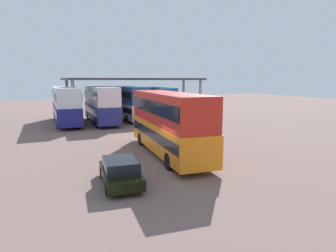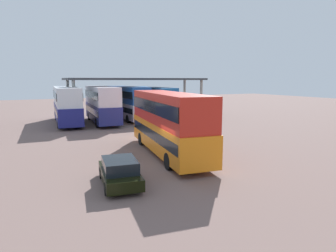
{
  "view_description": "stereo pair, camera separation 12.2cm",
  "coord_description": "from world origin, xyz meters",
  "px_view_note": "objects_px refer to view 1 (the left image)",
  "views": [
    {
      "loc": [
        -7.78,
        -14.43,
        5.17
      ],
      "look_at": [
        1.05,
        3.3,
        2.0
      ],
      "focal_mm": 30.98,
      "sensor_mm": 36.0,
      "label": 1
    },
    {
      "loc": [
        -7.67,
        -14.49,
        5.17
      ],
      "look_at": [
        1.05,
        3.3,
        2.0
      ],
      "focal_mm": 30.98,
      "sensor_mm": 36.0,
      "label": 2
    }
  ],
  "objects_px": {
    "double_decker_near_canopy": "(66,104)",
    "double_decker_mid_row": "(101,103)",
    "double_decker_main": "(168,121)",
    "parked_hatchback": "(120,172)",
    "double_decker_end_of_row": "(150,101)",
    "double_decker_far_right": "(126,101)"
  },
  "relations": [
    {
      "from": "double_decker_end_of_row",
      "to": "double_decker_far_right",
      "type": "bearing_deg",
      "value": 90.84
    },
    {
      "from": "double_decker_near_canopy",
      "to": "double_decker_end_of_row",
      "type": "distance_m",
      "value": 11.13
    },
    {
      "from": "double_decker_near_canopy",
      "to": "parked_hatchback",
      "type": "bearing_deg",
      "value": -177.84
    },
    {
      "from": "double_decker_main",
      "to": "double_decker_end_of_row",
      "type": "xyz_separation_m",
      "value": [
        6.69,
        18.92,
        -0.06
      ]
    },
    {
      "from": "parked_hatchback",
      "to": "double_decker_mid_row",
      "type": "distance_m",
      "value": 21.81
    },
    {
      "from": "double_decker_near_canopy",
      "to": "double_decker_mid_row",
      "type": "xyz_separation_m",
      "value": [
        3.89,
        -1.34,
        0.02
      ]
    },
    {
      "from": "double_decker_main",
      "to": "double_decker_mid_row",
      "type": "bearing_deg",
      "value": 9.19
    },
    {
      "from": "double_decker_main",
      "to": "parked_hatchback",
      "type": "bearing_deg",
      "value": 139.68
    },
    {
      "from": "parked_hatchback",
      "to": "double_decker_near_canopy",
      "type": "bearing_deg",
      "value": 6.92
    },
    {
      "from": "parked_hatchback",
      "to": "double_decker_end_of_row",
      "type": "distance_m",
      "value": 26.03
    },
    {
      "from": "double_decker_mid_row",
      "to": "double_decker_near_canopy",
      "type": "bearing_deg",
      "value": 74.41
    },
    {
      "from": "parked_hatchback",
      "to": "double_decker_far_right",
      "type": "bearing_deg",
      "value": -11.27
    },
    {
      "from": "double_decker_main",
      "to": "double_decker_mid_row",
      "type": "xyz_separation_m",
      "value": [
        -0.54,
        16.95,
        0.03
      ]
    },
    {
      "from": "double_decker_mid_row",
      "to": "double_decker_far_right",
      "type": "height_order",
      "value": "double_decker_mid_row"
    },
    {
      "from": "double_decker_main",
      "to": "parked_hatchback",
      "type": "relative_size",
      "value": 2.75
    },
    {
      "from": "double_decker_far_right",
      "to": "double_decker_main",
      "type": "bearing_deg",
      "value": 168.89
    },
    {
      "from": "double_decker_main",
      "to": "double_decker_near_canopy",
      "type": "distance_m",
      "value": 18.81
    },
    {
      "from": "parked_hatchback",
      "to": "double_decker_near_canopy",
      "type": "xyz_separation_m",
      "value": [
        0.39,
        22.66,
        1.69
      ]
    },
    {
      "from": "double_decker_near_canopy",
      "to": "double_decker_mid_row",
      "type": "height_order",
      "value": "double_decker_mid_row"
    },
    {
      "from": "parked_hatchback",
      "to": "double_decker_end_of_row",
      "type": "bearing_deg",
      "value": -18.37
    },
    {
      "from": "double_decker_end_of_row",
      "to": "double_decker_mid_row",
      "type": "bearing_deg",
      "value": 103.84
    },
    {
      "from": "double_decker_main",
      "to": "double_decker_end_of_row",
      "type": "relative_size",
      "value": 0.96
    }
  ]
}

